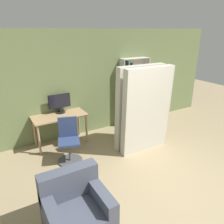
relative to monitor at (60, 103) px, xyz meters
name	(u,v)px	position (x,y,z in m)	size (l,w,h in m)	color
ground_plane	(175,200)	(0.94, -3.00, -1.02)	(16.00, 16.00, 0.00)	#9E8966
wall_back	(91,83)	(0.94, 0.16, 0.33)	(8.00, 0.06, 2.70)	#6B7A4C
desk	(60,119)	(-0.08, -0.17, -0.37)	(1.27, 0.61, 0.75)	tan
monitor	(60,103)	(0.00, 0.00, 0.00)	(0.54, 0.23, 0.47)	black
office_chair	(69,144)	(-0.16, -0.98, -0.62)	(0.55, 0.55, 0.95)	#4C4C51
bookshelf	(130,91)	(2.10, 0.04, -0.01)	(0.87, 0.25, 1.94)	beige
mattress_near	(147,111)	(1.54, -1.43, -0.04)	(1.22, 0.25, 1.96)	beige
mattress_far	(140,107)	(1.54, -1.16, -0.04)	(1.22, 0.24, 1.95)	beige
armchair	(76,210)	(-0.68, -2.70, -0.70)	(0.85, 0.80, 0.85)	#474C5B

